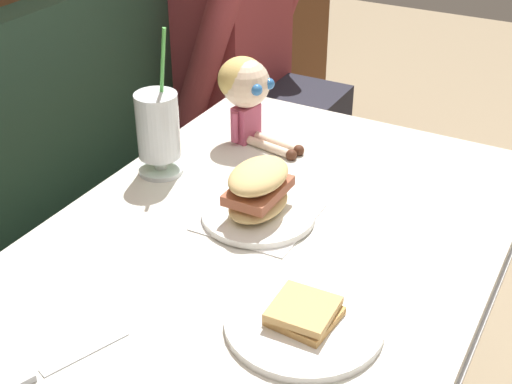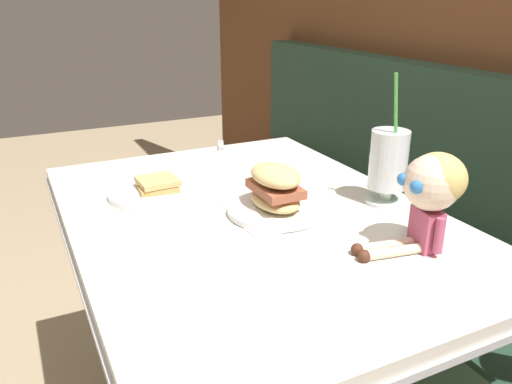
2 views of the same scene
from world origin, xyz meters
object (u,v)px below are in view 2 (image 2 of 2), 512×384
(toast_plate, at_px, (158,190))
(sandwich_plate, at_px, (275,195))
(butter_knife, at_px, (221,149))
(milkshake_glass, at_px, (388,164))
(seated_doll, at_px, (431,188))

(toast_plate, height_order, sandwich_plate, sandwich_plate)
(butter_knife, bearing_deg, milkshake_glass, 17.61)
(toast_plate, bearing_deg, sandwich_plate, 41.45)
(sandwich_plate, height_order, seated_doll, seated_doll)
(milkshake_glass, bearing_deg, seated_doll, -20.69)
(sandwich_plate, height_order, butter_knife, sandwich_plate)
(seated_doll, bearing_deg, toast_plate, -142.77)
(toast_plate, distance_m, milkshake_glass, 0.57)
(toast_plate, xyz_separation_m, sandwich_plate, (0.24, 0.21, 0.03))
(milkshake_glass, distance_m, butter_knife, 0.62)
(toast_plate, height_order, butter_knife, toast_plate)
(sandwich_plate, bearing_deg, toast_plate, -138.55)
(toast_plate, height_order, seated_doll, seated_doll)
(butter_knife, bearing_deg, sandwich_plate, -8.99)
(butter_knife, relative_size, seated_doll, 1.00)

